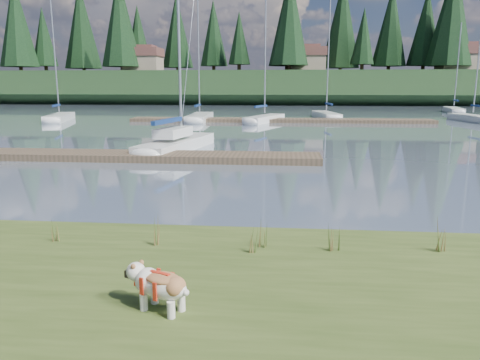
# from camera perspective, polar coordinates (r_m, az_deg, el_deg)

# --- Properties ---
(ground) EXTENTS (200.00, 200.00, 0.00)m
(ground) POSITION_cam_1_polar(r_m,az_deg,el_deg) (41.04, 2.02, 7.10)
(ground) COLOR slate
(ground) RESTS_ON ground
(bank) EXTENTS (60.00, 9.00, 0.35)m
(bank) POSITION_cam_1_polar(r_m,az_deg,el_deg) (6.24, -19.30, -18.97)
(bank) COLOR #425220
(bank) RESTS_ON ground
(ridge) EXTENTS (200.00, 20.00, 5.00)m
(ridge) POSITION_cam_1_polar(r_m,az_deg,el_deg) (83.87, 3.82, 11.14)
(ridge) COLOR black
(ridge) RESTS_ON ground
(bulldog) EXTENTS (0.99, 0.66, 0.59)m
(bulldog) POSITION_cam_1_polar(r_m,az_deg,el_deg) (6.35, -9.72, -12.37)
(bulldog) COLOR silver
(bulldog) RESTS_ON bank
(sailboat_main) EXTENTS (2.91, 7.83, 11.18)m
(sailboat_main) POSITION_cam_1_polar(r_m,az_deg,el_deg) (24.03, -7.19, 4.76)
(sailboat_main) COLOR silver
(sailboat_main) RESTS_ON ground
(dock_near) EXTENTS (16.00, 2.00, 0.30)m
(dock_near) POSITION_cam_1_polar(r_m,az_deg,el_deg) (21.08, -12.40, 2.86)
(dock_near) COLOR #4C3D2C
(dock_near) RESTS_ON ground
(dock_far) EXTENTS (26.00, 2.20, 0.30)m
(dock_far) POSITION_cam_1_polar(r_m,az_deg,el_deg) (40.96, 4.84, 7.26)
(dock_far) COLOR #4C3D2C
(dock_far) RESTS_ON ground
(sailboat_bg_0) EXTENTS (3.42, 7.80, 11.16)m
(sailboat_bg_0) POSITION_cam_1_polar(r_m,az_deg,el_deg) (46.10, -20.98, 7.25)
(sailboat_bg_0) COLOR silver
(sailboat_bg_0) RESTS_ON ground
(sailboat_bg_1) EXTENTS (1.93, 8.33, 12.31)m
(sailboat_bg_1) POSITION_cam_1_polar(r_m,az_deg,el_deg) (43.41, -4.80, 7.75)
(sailboat_bg_1) COLOR silver
(sailboat_bg_1) RESTS_ON ground
(sailboat_bg_2) EXTENTS (3.70, 6.98, 10.55)m
(sailboat_bg_2) POSITION_cam_1_polar(r_m,az_deg,el_deg) (41.24, 3.34, 7.57)
(sailboat_bg_2) COLOR silver
(sailboat_bg_2) RESTS_ON ground
(sailboat_bg_3) EXTENTS (2.52, 7.56, 10.98)m
(sailboat_bg_3) POSITION_cam_1_polar(r_m,az_deg,el_deg) (46.68, 10.28, 7.88)
(sailboat_bg_3) COLOR silver
(sailboat_bg_3) RESTS_ON ground
(sailboat_bg_4) EXTENTS (2.44, 7.31, 10.68)m
(sailboat_bg_4) POSITION_cam_1_polar(r_m,az_deg,el_deg) (46.58, 26.12, 6.87)
(sailboat_bg_4) COLOR silver
(sailboat_bg_4) RESTS_ON ground
(sailboat_bg_5) EXTENTS (2.37, 7.06, 10.03)m
(sailboat_bg_5) POSITION_cam_1_polar(r_m,az_deg,el_deg) (60.16, 24.48, 7.84)
(sailboat_bg_5) COLOR silver
(sailboat_bg_5) RESTS_ON ground
(weed_0) EXTENTS (0.17, 0.14, 0.64)m
(weed_0) POSITION_cam_1_polar(r_m,az_deg,el_deg) (8.81, -10.37, -6.15)
(weed_0) COLOR #475B23
(weed_0) RESTS_ON bank
(weed_1) EXTENTS (0.17, 0.14, 0.55)m
(weed_1) POSITION_cam_1_polar(r_m,az_deg,el_deg) (8.61, 2.79, -6.64)
(weed_1) COLOR #475B23
(weed_1) RESTS_ON bank
(weed_2) EXTENTS (0.17, 0.14, 0.58)m
(weed_2) POSITION_cam_1_polar(r_m,az_deg,el_deg) (8.61, 11.39, -6.80)
(weed_2) COLOR #475B23
(weed_2) RESTS_ON bank
(weed_3) EXTENTS (0.17, 0.14, 0.44)m
(weed_3) POSITION_cam_1_polar(r_m,az_deg,el_deg) (9.57, -21.70, -5.88)
(weed_3) COLOR #475B23
(weed_3) RESTS_ON bank
(weed_4) EXTENTS (0.17, 0.14, 0.51)m
(weed_4) POSITION_cam_1_polar(r_m,az_deg,el_deg) (8.33, 1.78, -7.40)
(weed_4) COLOR #475B23
(weed_4) RESTS_ON bank
(weed_5) EXTENTS (0.17, 0.14, 0.67)m
(weed_5) POSITION_cam_1_polar(r_m,az_deg,el_deg) (9.10, 23.49, -6.29)
(weed_5) COLOR #475B23
(weed_5) RESTS_ON bank
(mud_lip) EXTENTS (60.00, 0.50, 0.14)m
(mud_lip) POSITION_cam_1_polar(r_m,az_deg,el_deg) (10.07, -8.84, -7.08)
(mud_lip) COLOR #33281C
(mud_lip) RESTS_ON ground
(conifer_1) EXTENTS (4.40, 4.40, 11.30)m
(conifer_1) POSITION_cam_1_polar(r_m,az_deg,el_deg) (92.52, -22.82, 15.78)
(conifer_1) COLOR #382619
(conifer_1) RESTS_ON ridge
(conifer_2) EXTENTS (6.60, 6.60, 16.05)m
(conifer_2) POSITION_cam_1_polar(r_m,az_deg,el_deg) (84.09, -14.42, 18.36)
(conifer_2) COLOR #382619
(conifer_2) RESTS_ON ridge
(conifer_3) EXTENTS (4.84, 4.84, 12.25)m
(conifer_3) POSITION_cam_1_polar(r_m,az_deg,el_deg) (84.18, -3.26, 17.44)
(conifer_3) COLOR #382619
(conifer_3) RESTS_ON ridge
(conifer_4) EXTENTS (6.16, 6.16, 15.10)m
(conifer_4) POSITION_cam_1_polar(r_m,az_deg,el_deg) (77.46, 6.12, 18.91)
(conifer_4) COLOR #382619
(conifer_4) RESTS_ON ridge
(conifer_5) EXTENTS (3.96, 3.96, 10.35)m
(conifer_5) POSITION_cam_1_polar(r_m,az_deg,el_deg) (82.16, 14.81, 16.60)
(conifer_5) COLOR #382619
(conifer_5) RESTS_ON ridge
(conifer_6) EXTENTS (7.04, 7.04, 17.00)m
(conifer_6) POSITION_cam_1_polar(r_m,az_deg,el_deg) (83.57, 24.45, 18.06)
(conifer_6) COLOR #382619
(conifer_6) RESTS_ON ridge
(house_0) EXTENTS (6.30, 5.30, 4.65)m
(house_0) POSITION_cam_1_polar(r_m,az_deg,el_deg) (84.54, -11.76, 14.19)
(house_0) COLOR gray
(house_0) RESTS_ON ridge
(house_1) EXTENTS (6.30, 5.30, 4.65)m
(house_1) POSITION_cam_1_polar(r_m,az_deg,el_deg) (82.01, 8.15, 14.40)
(house_1) COLOR gray
(house_1) RESTS_ON ridge
(house_2) EXTENTS (6.30, 5.30, 4.65)m
(house_2) POSITION_cam_1_polar(r_m,az_deg,el_deg) (84.56, 25.15, 13.36)
(house_2) COLOR gray
(house_2) RESTS_ON ridge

